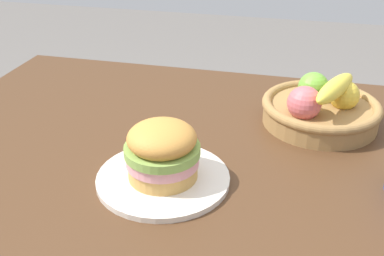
{
  "coord_description": "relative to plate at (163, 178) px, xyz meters",
  "views": [
    {
      "loc": [
        0.19,
        -0.92,
        1.29
      ],
      "look_at": [
        -0.02,
        -0.05,
        0.81
      ],
      "focal_mm": 43.41,
      "sensor_mm": 36.0,
      "label": 1
    }
  ],
  "objects": [
    {
      "name": "sandwich",
      "position": [
        -0.0,
        -0.0,
        0.07
      ],
      "size": [
        0.15,
        0.15,
        0.12
      ],
      "color": "tan",
      "rests_on": "plate"
    },
    {
      "name": "plate",
      "position": [
        0.0,
        0.0,
        0.0
      ],
      "size": [
        0.27,
        0.27,
        0.01
      ],
      "primitive_type": "cylinder",
      "color": "silver",
      "rests_on": "dining_table"
    },
    {
      "name": "dining_table",
      "position": [
        0.05,
        0.18,
        -0.11
      ],
      "size": [
        1.4,
        0.9,
        0.75
      ],
      "color": "#4C301C",
      "rests_on": "ground_plane"
    },
    {
      "name": "fruit_basket",
      "position": [
        0.3,
        0.33,
        0.04
      ],
      "size": [
        0.29,
        0.29,
        0.13
      ],
      "color": "#9E7542",
      "rests_on": "dining_table"
    }
  ]
}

